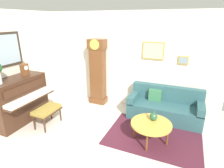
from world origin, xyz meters
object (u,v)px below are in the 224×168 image
coffee_table (151,124)px  mantel_clock (24,69)px  grandfather_clock (98,74)px  piano (19,100)px  piano_bench (47,111)px  couch (165,107)px  green_jug (154,117)px

coffee_table → mantel_clock: size_ratio=2.32×
grandfather_clock → piano: bearing=-127.2°
piano_bench → coffee_table: piano_bench is taller
piano → couch: (3.47, 1.63, -0.28)m
piano_bench → coffee_table: size_ratio=0.80×
piano → green_jug: 3.40m
piano → grandfather_clock: bearing=52.8°
couch → mantel_clock: mantel_clock is taller
grandfather_clock → mantel_clock: bearing=-132.6°
piano_bench → mantel_clock: (-0.80, 0.24, 0.94)m
couch → coffee_table: bearing=-96.6°
piano_bench → mantel_clock: 1.26m
piano_bench → coffee_table: bearing=8.1°
piano_bench → grandfather_clock: 1.90m
piano_bench → couch: couch is taller
couch → coffee_table: couch is taller
piano → coffee_table: piano is taller
piano → couch: size_ratio=0.76×
mantel_clock → piano_bench: bearing=-16.4°
piano → piano_bench: (0.80, 0.08, -0.19)m
piano_bench → grandfather_clock: size_ratio=0.34×
piano_bench → couch: size_ratio=0.37×
coffee_table → piano_bench: bearing=-171.9°
grandfather_clock → couch: (2.11, -0.17, -0.65)m
piano_bench → green_jug: (2.55, 0.51, 0.13)m
mantel_clock → piano: bearing=-90.3°
piano_bench → green_jug: bearing=11.2°
piano_bench → couch: 3.09m
couch → green_jug: 1.07m
piano → green_jug: piano is taller
piano_bench → grandfather_clock: grandfather_clock is taller
piano → green_jug: size_ratio=6.00×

